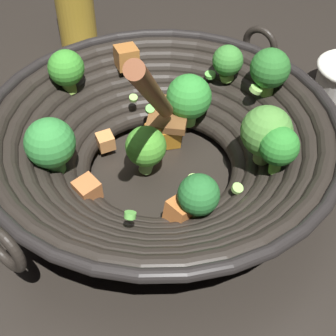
% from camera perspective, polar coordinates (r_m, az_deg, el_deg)
% --- Properties ---
extents(ground_plane, '(4.00, 4.00, 0.00)m').
position_cam_1_polar(ground_plane, '(0.63, -0.80, -0.99)').
color(ground_plane, '#28231E').
extents(wok, '(0.42, 0.42, 0.24)m').
position_cam_1_polar(wok, '(0.59, -0.73, 3.19)').
color(wok, black).
rests_on(wok, ground).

